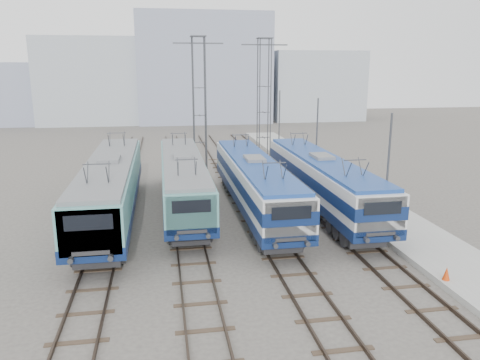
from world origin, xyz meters
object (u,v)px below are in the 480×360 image
Objects in this scene: catenary_tower_east at (264,95)px; locomotive_center_right at (255,181)px; locomotive_center_left at (183,178)px; locomotive_far_right at (322,178)px; safety_cone at (446,273)px; mast_rear at (279,125)px; catenary_tower_west at (199,97)px; mast_mid at (317,143)px; locomotive_far_left at (111,185)px; mast_front at (387,177)px.

locomotive_center_right is at bearing -104.27° from catenary_tower_east.
locomotive_center_left is 9.17m from locomotive_far_right.
locomotive_far_right is at bearing -0.10° from locomotive_center_right.
locomotive_center_right reaches higher than safety_cone.
safety_cone is (-0.10, -30.18, -2.90)m from mast_rear.
locomotive_center_left is 13.89m from catenary_tower_west.
mast_mid is (1.85, 6.72, 1.25)m from locomotive_far_right.
mast_mid reaches higher than locomotive_center_right.
locomotive_center_right is 15.52m from catenary_tower_west.
catenary_tower_west is at bearing 114.64° from locomotive_far_right.
safety_cone is (15.25, -11.61, -1.71)m from locomotive_far_left.
safety_cone is at bearing -90.32° from mast_mid.
locomotive_far_right is at bearing 98.68° from safety_cone.
locomotive_center_right is (9.00, -0.14, -0.07)m from locomotive_far_left.
catenary_tower_east reaches higher than locomotive_far_left.
mast_mid is at bearing -90.00° from mast_rear.
catenary_tower_west is at bearing -162.90° from catenary_tower_east.
locomotive_center_right is at bearing -81.30° from catenary_tower_west.
locomotive_far_left is 16.74m from mast_mid.
catenary_tower_west is at bearing 98.70° from locomotive_center_right.
catenary_tower_west reaches higher than mast_front.
locomotive_far_left is 2.66× the size of mast_front.
mast_rear is (1.85, 18.72, 1.25)m from locomotive_far_right.
catenary_tower_west is at bearing 107.99° from safety_cone.
catenary_tower_west is (6.75, 14.57, 4.33)m from locomotive_far_left.
mast_rear is at bearing 50.42° from locomotive_far_left.
mast_rear is (6.35, 18.71, 1.26)m from locomotive_center_right.
locomotive_far_right is (4.50, -0.01, 0.00)m from locomotive_center_right.
catenary_tower_west reaches higher than locomotive_far_right.
locomotive_center_left is at bearing -155.43° from mast_mid.
catenary_tower_east is at bearing -136.40° from mast_rear.
locomotive_center_right is at bearing -133.42° from mast_mid.
locomotive_center_left is at bearing -122.61° from mast_rear.
mast_rear reaches higher than locomotive_center_left.
locomotive_center_right is at bearing 140.21° from mast_front.
mast_rear is at bearing 24.94° from catenary_tower_west.
catenary_tower_west is (-2.25, 14.71, 4.40)m from locomotive_center_right.
catenary_tower_east reaches higher than locomotive_far_right.
mast_rear is (10.85, 16.96, 1.33)m from locomotive_center_left.
locomotive_far_left reaches higher than locomotive_center_left.
mast_mid is (0.00, 12.00, 0.00)m from mast_front.
safety_cone is at bearing -61.40° from locomotive_center_right.
locomotive_center_left is at bearing 129.12° from safety_cone.
locomotive_far_left is 1.55× the size of catenary_tower_east.
locomotive_far_left is 9.00m from locomotive_center_right.
mast_rear reaches higher than locomotive_far_left.
locomotive_far_right is 7.08m from mast_mid.
locomotive_center_right is at bearing -108.75° from mast_rear.
locomotive_far_right reaches higher than locomotive_center_left.
locomotive_far_left reaches higher than locomotive_center_right.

